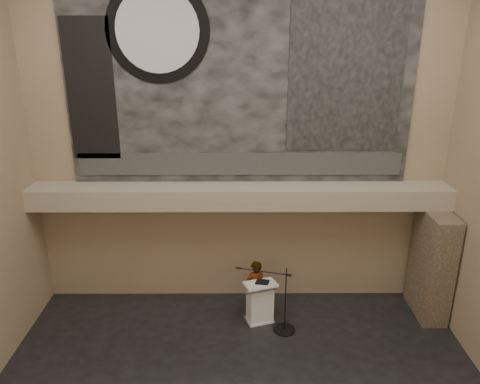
{
  "coord_description": "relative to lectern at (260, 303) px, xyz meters",
  "views": [
    {
      "loc": [
        -0.05,
        -6.86,
        6.89
      ],
      "look_at": [
        0.0,
        3.2,
        3.2
      ],
      "focal_mm": 35.0,
      "sensor_mm": 36.0,
      "label": 1
    }
  ],
  "objects": [
    {
      "name": "wall_back",
      "position": [
        -0.47,
        1.28,
        3.7
      ],
      "size": [
        10.0,
        0.02,
        8.5
      ],
      "primitive_type": "cube",
      "color": "#90745C",
      "rests_on": "floor"
    },
    {
      "name": "soffit",
      "position": [
        -0.47,
        0.88,
        2.4
      ],
      "size": [
        10.0,
        0.8,
        0.5
      ],
      "primitive_type": "cube",
      "color": "gray",
      "rests_on": "wall_back"
    },
    {
      "name": "sprinkler_left",
      "position": [
        -2.07,
        0.83,
        2.12
      ],
      "size": [
        0.04,
        0.04,
        0.06
      ],
      "primitive_type": "cylinder",
      "color": "#B2893D",
      "rests_on": "soffit"
    },
    {
      "name": "sprinkler_right",
      "position": [
        1.43,
        0.83,
        2.12
      ],
      "size": [
        0.04,
        0.04,
        0.06
      ],
      "primitive_type": "cylinder",
      "color": "#B2893D",
      "rests_on": "soffit"
    },
    {
      "name": "banner",
      "position": [
        -0.47,
        1.25,
        5.15
      ],
      "size": [
        8.0,
        0.05,
        5.0
      ],
      "primitive_type": "cube",
      "color": "black",
      "rests_on": "wall_back"
    },
    {
      "name": "banner_text_strip",
      "position": [
        -0.47,
        1.21,
        3.1
      ],
      "size": [
        7.76,
        0.02,
        0.55
      ],
      "primitive_type": "cube",
      "color": "#2E2E2E",
      "rests_on": "banner"
    },
    {
      "name": "banner_clock_rim",
      "position": [
        -2.27,
        1.21,
        6.15
      ],
      "size": [
        2.3,
        0.02,
        2.3
      ],
      "primitive_type": "cylinder",
      "rotation": [
        1.57,
        0.0,
        0.0
      ],
      "color": "black",
      "rests_on": "banner"
    },
    {
      "name": "banner_clock_face",
      "position": [
        -2.27,
        1.19,
        6.15
      ],
      "size": [
        1.84,
        0.02,
        1.84
      ],
      "primitive_type": "cylinder",
      "rotation": [
        1.57,
        0.0,
        0.0
      ],
      "color": "silver",
      "rests_on": "banner"
    },
    {
      "name": "banner_building_print",
      "position": [
        1.93,
        1.21,
        5.25
      ],
      "size": [
        2.6,
        0.02,
        3.6
      ],
      "primitive_type": "cube",
      "color": "black",
      "rests_on": "banner"
    },
    {
      "name": "banner_brick_print",
      "position": [
        -3.87,
        1.21,
        4.85
      ],
      "size": [
        1.1,
        0.02,
        3.2
      ],
      "primitive_type": "cube",
      "color": "black",
      "rests_on": "banner"
    },
    {
      "name": "stone_pier",
      "position": [
        4.18,
        0.43,
        0.8
      ],
      "size": [
        0.6,
        1.4,
        2.7
      ],
      "primitive_type": "cube",
      "color": "#46392B",
      "rests_on": "floor"
    },
    {
      "name": "lectern",
      "position": [
        0.0,
        0.0,
        0.0
      ],
      "size": [
        0.85,
        0.71,
        1.14
      ],
      "rotation": [
        0.0,
        0.0,
        0.3
      ],
      "color": "silver",
      "rests_on": "floor"
    },
    {
      "name": "binder",
      "position": [
        0.05,
        -0.01,
        0.56
      ],
      "size": [
        0.36,
        0.32,
        0.04
      ],
      "primitive_type": "cube",
      "rotation": [
        0.0,
        0.0,
        -0.27
      ],
      "color": "black",
      "rests_on": "lectern"
    },
    {
      "name": "papers",
      "position": [
        -0.16,
        -0.03,
        0.55
      ],
      "size": [
        0.28,
        0.32,
        0.0
      ],
      "primitive_type": "cube",
      "rotation": [
        0.0,
        0.0,
        -0.41
      ],
      "color": "white",
      "rests_on": "lectern"
    },
    {
      "name": "speaker_person",
      "position": [
        -0.11,
        0.34,
        0.19
      ],
      "size": [
        0.64,
        0.54,
        1.48
      ],
      "primitive_type": "imported",
      "rotation": [
        0.0,
        0.0,
        3.56
      ],
      "color": "beige",
      "rests_on": "floor"
    },
    {
      "name": "mic_stand",
      "position": [
        0.53,
        -0.3,
        -0.31
      ],
      "size": [
        1.4,
        0.59,
        1.66
      ],
      "rotation": [
        0.0,
        0.0,
        -0.28
      ],
      "color": "black",
      "rests_on": "floor"
    }
  ]
}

